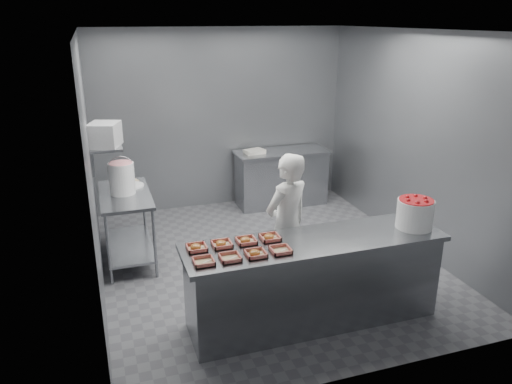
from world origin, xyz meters
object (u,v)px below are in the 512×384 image
tray_1 (230,257)px  prep_table (127,217)px  tray_2 (255,253)px  tray_6 (246,241)px  tray_4 (196,247)px  service_counter (314,280)px  worker (287,226)px  appliance (104,135)px  tray_3 (281,250)px  glaze_bucket (122,178)px  strawberry_tub (415,213)px  tray_7 (270,237)px  back_counter (281,178)px  tray_0 (204,261)px  tray_5 (222,244)px

tray_1 → prep_table: bearing=109.8°
tray_2 → tray_6: same height
tray_1 → tray_4: 0.38m
service_counter → worker: 0.70m
worker → tray_1: bearing=17.1°
tray_4 → tray_6: 0.48m
worker → appliance: bearing=-56.6°
tray_1 → worker: bearing=41.7°
tray_2 → worker: worker is taller
tray_3 → service_counter: bearing=19.2°
tray_3 → appliance: (-1.41, 1.85, 0.78)m
tray_1 → glaze_bucket: (-0.77, 2.10, 0.18)m
strawberry_tub → worker: bearing=150.6°
tray_7 → glaze_bucket: glaze_bucket is taller
prep_table → tray_3: size_ratio=6.40×
tray_3 → glaze_bucket: size_ratio=0.40×
prep_table → tray_2: 2.34m
glaze_bucket → tray_2: bearing=-64.4°
tray_7 → tray_2: bearing=-129.8°
back_counter → tray_1: size_ratio=8.01×
tray_4 → prep_table: bearing=105.8°
tray_0 → tray_6: bearing=31.2°
tray_7 → worker: size_ratio=0.12×
prep_table → glaze_bucket: glaze_bucket is taller
tray_0 → tray_1: size_ratio=1.00×
prep_table → tray_6: bearing=-61.2°
service_counter → tray_3: size_ratio=13.88×
tray_1 → glaze_bucket: 2.25m
prep_table → tray_6: tray_6 is taller
tray_5 → tray_6: (0.24, 0.00, 0.00)m
tray_4 → tray_5: bearing=0.0°
tray_6 → appliance: size_ratio=0.53×
tray_6 → tray_3: bearing=-49.9°
service_counter → prep_table: bearing=130.2°
back_counter → tray_1: tray_1 is taller
tray_0 → tray_7: (0.72, 0.29, 0.00)m
tray_1 → appliance: 2.21m
back_counter → tray_0: 3.98m
tray_2 → strawberry_tub: strawberry_tub is taller
tray_4 → glaze_bucket: glaze_bucket is taller
tray_5 → tray_1: bearing=-89.4°
tray_7 → prep_table: bearing=124.3°
prep_table → tray_7: 2.21m
prep_table → back_counter: bearing=27.0°
service_counter → strawberry_tub: size_ratio=7.07×
tray_2 → appliance: appliance is taller
back_counter → tray_3: 3.67m
service_counter → tray_0: 1.24m
service_counter → tray_5: tray_5 is taller
back_counter → appliance: size_ratio=4.26×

